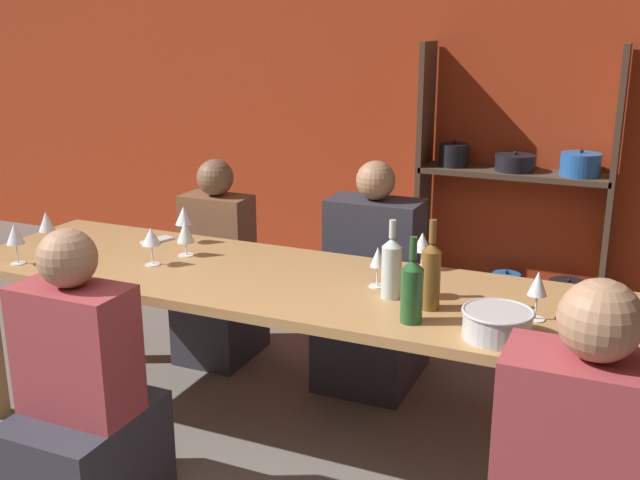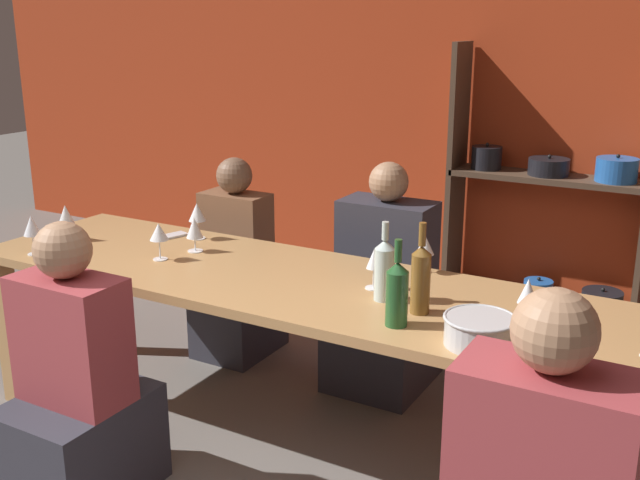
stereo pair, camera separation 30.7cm
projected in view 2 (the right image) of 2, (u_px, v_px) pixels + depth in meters
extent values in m
cube|color=#B23819|center=(474.00, 90.00, 4.94)|extent=(8.80, 0.06, 2.70)
cube|color=#4C3828|center=(456.00, 172.00, 4.93)|extent=(0.04, 0.30, 1.67)
cube|color=#4C3828|center=(537.00, 303.00, 4.88)|extent=(1.19, 0.30, 0.04)
cylinder|color=#235BAD|center=(538.00, 291.00, 4.85)|extent=(0.19, 0.19, 0.14)
sphere|color=black|center=(539.00, 279.00, 4.83)|extent=(0.02, 0.02, 0.02)
cylinder|color=black|center=(602.00, 302.00, 4.67)|extent=(0.25, 0.25, 0.14)
sphere|color=black|center=(603.00, 290.00, 4.64)|extent=(0.02, 0.02, 0.02)
cube|color=#4C3828|center=(548.00, 178.00, 4.65)|extent=(1.19, 0.30, 0.04)
cylinder|color=black|center=(487.00, 158.00, 4.81)|extent=(0.19, 0.19, 0.15)
sphere|color=black|center=(487.00, 144.00, 4.78)|extent=(0.02, 0.02, 0.02)
cylinder|color=black|center=(549.00, 167.00, 4.63)|extent=(0.25, 0.25, 0.10)
sphere|color=black|center=(550.00, 156.00, 4.61)|extent=(0.02, 0.02, 0.02)
cylinder|color=#235BAD|center=(617.00, 170.00, 4.43)|extent=(0.24, 0.24, 0.14)
sphere|color=black|center=(618.00, 156.00, 4.41)|extent=(0.02, 0.02, 0.02)
cube|color=#AD7F4C|center=(308.00, 286.00, 3.04)|extent=(3.11, 0.81, 0.04)
cube|color=#AD7F4C|center=(9.00, 330.00, 3.58)|extent=(0.08, 0.08, 0.73)
cube|color=#AD7F4C|center=(108.00, 289.00, 4.12)|extent=(0.08, 0.08, 0.73)
cylinder|color=#B7BABC|center=(479.00, 331.00, 2.43)|extent=(0.23, 0.23, 0.10)
torus|color=#B7BABC|center=(480.00, 318.00, 2.42)|extent=(0.24, 0.24, 0.01)
cylinder|color=brown|center=(420.00, 284.00, 2.68)|extent=(0.07, 0.07, 0.22)
cone|color=brown|center=(422.00, 250.00, 2.64)|extent=(0.07, 0.07, 0.03)
cylinder|color=brown|center=(422.00, 234.00, 2.63)|extent=(0.03, 0.03, 0.09)
cylinder|color=#B2C6C1|center=(384.00, 274.00, 2.81)|extent=(0.08, 0.08, 0.20)
cone|color=#B2C6C1|center=(385.00, 244.00, 2.78)|extent=(0.08, 0.08, 0.03)
cylinder|color=#B2C6C1|center=(385.00, 231.00, 2.76)|extent=(0.03, 0.03, 0.07)
cylinder|color=#1E4C23|center=(397.00, 299.00, 2.57)|extent=(0.08, 0.08, 0.20)
cone|color=#1E4C23|center=(398.00, 267.00, 2.54)|extent=(0.08, 0.08, 0.04)
cylinder|color=#1E4C23|center=(398.00, 251.00, 2.52)|extent=(0.03, 0.03, 0.08)
cylinder|color=white|center=(160.00, 259.00, 3.32)|extent=(0.06, 0.06, 0.00)
cylinder|color=white|center=(160.00, 249.00, 3.30)|extent=(0.01, 0.01, 0.09)
cone|color=white|center=(159.00, 232.00, 3.28)|extent=(0.08, 0.08, 0.07)
cylinder|color=maroon|center=(159.00, 236.00, 3.29)|extent=(0.05, 0.05, 0.03)
cylinder|color=white|center=(195.00, 251.00, 3.43)|extent=(0.07, 0.07, 0.00)
cylinder|color=white|center=(195.00, 244.00, 3.42)|extent=(0.01, 0.01, 0.06)
cone|color=white|center=(194.00, 227.00, 3.40)|extent=(0.08, 0.08, 0.10)
cylinder|color=maroon|center=(195.00, 233.00, 3.41)|extent=(0.04, 0.04, 0.04)
cylinder|color=white|center=(525.00, 327.00, 2.57)|extent=(0.07, 0.07, 0.00)
cylinder|color=white|center=(526.00, 315.00, 2.56)|extent=(0.01, 0.01, 0.09)
cone|color=white|center=(528.00, 291.00, 2.54)|extent=(0.07, 0.07, 0.09)
cylinder|color=white|center=(68.00, 240.00, 3.61)|extent=(0.07, 0.07, 0.00)
cylinder|color=white|center=(67.00, 231.00, 3.60)|extent=(0.01, 0.01, 0.08)
cone|color=white|center=(66.00, 214.00, 3.58)|extent=(0.08, 0.08, 0.09)
cylinder|color=maroon|center=(66.00, 219.00, 3.58)|extent=(0.04, 0.04, 0.04)
cylinder|color=white|center=(424.00, 272.00, 3.15)|extent=(0.06, 0.06, 0.00)
cylinder|color=white|center=(424.00, 263.00, 3.14)|extent=(0.01, 0.01, 0.08)
cone|color=white|center=(425.00, 245.00, 3.12)|extent=(0.08, 0.08, 0.08)
cylinder|color=maroon|center=(425.00, 249.00, 3.12)|extent=(0.04, 0.04, 0.03)
cylinder|color=white|center=(198.00, 238.00, 3.63)|extent=(0.07, 0.07, 0.00)
cylinder|color=white|center=(198.00, 229.00, 3.62)|extent=(0.01, 0.01, 0.09)
cone|color=white|center=(197.00, 212.00, 3.60)|extent=(0.08, 0.08, 0.09)
cylinder|color=maroon|center=(197.00, 216.00, 3.60)|extent=(0.05, 0.05, 0.03)
cylinder|color=white|center=(373.00, 288.00, 2.96)|extent=(0.07, 0.07, 0.00)
cylinder|color=white|center=(374.00, 278.00, 2.94)|extent=(0.01, 0.01, 0.08)
cone|color=white|center=(374.00, 259.00, 2.92)|extent=(0.06, 0.06, 0.08)
cylinder|color=beige|center=(374.00, 263.00, 2.93)|extent=(0.03, 0.03, 0.03)
cylinder|color=white|center=(35.00, 254.00, 3.39)|extent=(0.06, 0.06, 0.00)
cylinder|color=white|center=(34.00, 244.00, 3.38)|extent=(0.01, 0.01, 0.09)
cone|color=white|center=(32.00, 225.00, 3.35)|extent=(0.08, 0.08, 0.09)
cylinder|color=maroon|center=(32.00, 230.00, 3.36)|extent=(0.04, 0.04, 0.04)
cube|color=silver|center=(172.00, 236.00, 3.67)|extent=(0.11, 0.16, 0.01)
cube|color=#99383D|center=(542.00, 469.00, 1.89)|extent=(0.45, 0.25, 0.55)
sphere|color=#9E7556|center=(555.00, 331.00, 1.79)|extent=(0.21, 0.21, 0.21)
cube|color=#2D2D38|center=(239.00, 314.00, 4.16)|extent=(0.36, 0.46, 0.44)
cube|color=brown|center=(236.00, 236.00, 4.03)|extent=(0.36, 0.20, 0.47)
sphere|color=brown|center=(234.00, 176.00, 3.94)|extent=(0.19, 0.19, 0.19)
cube|color=#2D2D38|center=(82.00, 446.00, 2.89)|extent=(0.42, 0.53, 0.41)
cube|color=#99383D|center=(72.00, 339.00, 2.76)|extent=(0.42, 0.23, 0.48)
sphere|color=#9E7556|center=(63.00, 250.00, 2.67)|extent=(0.21, 0.21, 0.21)
cube|color=#2D2D38|center=(385.00, 338.00, 3.81)|extent=(0.46, 0.57, 0.47)
cube|color=#2D2D38|center=(387.00, 249.00, 3.68)|extent=(0.46, 0.25, 0.48)
sphere|color=#9E7556|center=(389.00, 182.00, 3.58)|extent=(0.19, 0.19, 0.19)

